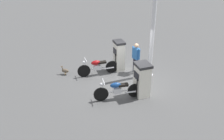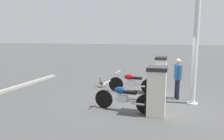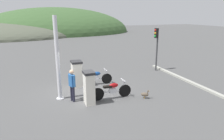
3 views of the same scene
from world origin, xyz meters
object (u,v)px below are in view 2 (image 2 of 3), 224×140
Objects in this scene: attendant_person at (178,76)px; wandering_duck at (102,83)px; motorcycle_far_pump at (123,98)px; canopy_support_pole at (195,50)px; fuel_pump_near at (161,75)px; motorcycle_near_pump at (131,82)px; fuel_pump_far at (157,91)px.

attendant_person is 3.79m from wandering_duck.
motorcycle_far_pump is at bearing 47.57° from attendant_person.
wandering_duck is at bearing -21.46° from canopy_support_pole.
fuel_pump_near is 1.33m from motorcycle_near_pump.
motorcycle_near_pump is 2.43m from motorcycle_far_pump.
motorcycle_near_pump is at bearing 8.03° from fuel_pump_near.
fuel_pump_far reaches higher than wandering_duck.
fuel_pump_far is 0.37× the size of canopy_support_pole.
motorcycle_near_pump is 0.51× the size of canopy_support_pole.
canopy_support_pole is (-1.26, -1.55, 1.23)m from fuel_pump_far.
attendant_person reaches higher than motorcycle_far_pump.
wandering_duck is 4.78m from canopy_support_pole.
fuel_pump_near is 0.94m from attendant_person.
attendant_person is (-0.70, 0.62, 0.10)m from fuel_pump_near.
fuel_pump_far is at bearing 116.71° from motorcycle_near_pump.
motorcycle_near_pump is (1.27, -2.53, -0.32)m from fuel_pump_far.
motorcycle_near_pump is 2.07m from attendant_person.
canopy_support_pole is at bearing -148.61° from motorcycle_far_pump.
fuel_pump_far is at bearing 90.00° from fuel_pump_near.
canopy_support_pole is (-2.37, -1.45, 1.57)m from motorcycle_far_pump.
fuel_pump_far is 2.21m from attendant_person.
fuel_pump_near is at bearing -41.26° from attendant_person.
fuel_pump_near reaches higher than fuel_pump_far.
motorcycle_near_pump is at bearing 158.14° from wandering_duck.
attendant_person is 1.34m from canopy_support_pole.
motorcycle_far_pump is (-0.15, 2.43, -0.02)m from motorcycle_near_pump.
motorcycle_far_pump is at bearing 93.64° from motorcycle_near_pump.
fuel_pump_far is 0.73× the size of motorcycle_near_pump.
fuel_pump_near is 1.04× the size of fuel_pump_far.
attendant_person reaches higher than motorcycle_near_pump.
wandering_duck is (1.59, -0.64, -0.25)m from motorcycle_near_pump.
motorcycle_far_pump is at bearing 31.39° from canopy_support_pole.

